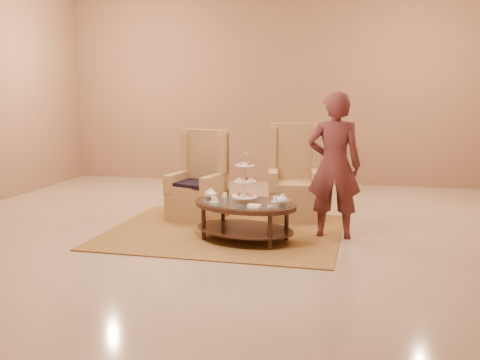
% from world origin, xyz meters
% --- Properties ---
extents(ground, '(8.00, 8.00, 0.00)m').
position_xyz_m(ground, '(0.00, 0.00, 0.00)').
color(ground, tan).
rests_on(ground, ground).
extents(ceiling, '(8.00, 8.00, 0.02)m').
position_xyz_m(ceiling, '(0.00, 0.00, 0.00)').
color(ceiling, white).
rests_on(ceiling, ground).
extents(wall_back, '(8.00, 0.04, 3.50)m').
position_xyz_m(wall_back, '(0.00, 4.00, 1.75)').
color(wall_back, '#946A50').
rests_on(wall_back, ground).
extents(rug, '(2.87, 2.42, 0.01)m').
position_xyz_m(rug, '(-0.11, 0.22, 0.01)').
color(rug, '#A17C39').
rests_on(rug, ground).
extents(tea_table, '(1.41, 1.16, 1.02)m').
position_xyz_m(tea_table, '(0.22, -0.13, 0.37)').
color(tea_table, black).
rests_on(tea_table, ground).
extents(armchair_left, '(0.77, 0.78, 1.19)m').
position_xyz_m(armchair_left, '(-0.60, 0.86, 0.40)').
color(armchair_left, tan).
rests_on(armchair_left, ground).
extents(armchair_right, '(0.78, 0.80, 1.27)m').
position_xyz_m(armchair_right, '(0.63, 1.17, 0.43)').
color(armchair_right, tan).
rests_on(armchair_right, ground).
extents(person, '(0.63, 0.43, 1.70)m').
position_xyz_m(person, '(1.19, 0.25, 0.85)').
color(person, '#532324').
rests_on(person, ground).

